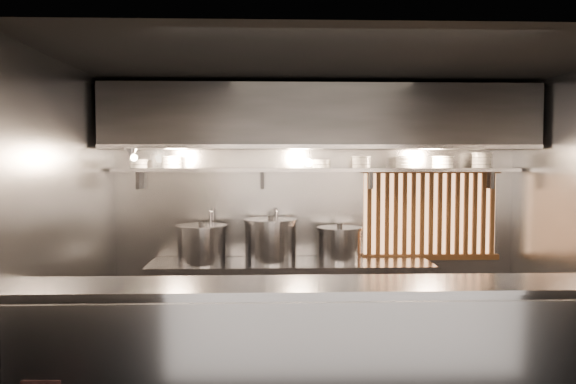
{
  "coord_description": "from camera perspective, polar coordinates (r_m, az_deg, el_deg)",
  "views": [
    {
      "loc": [
        -0.54,
        -4.8,
        1.98
      ],
      "look_at": [
        -0.35,
        0.55,
        1.68
      ],
      "focal_mm": 35.0,
      "sensor_mm": 36.0,
      "label": 1
    }
  ],
  "objects": [
    {
      "name": "bowl_stack_1",
      "position": [
        6.21,
        -11.73,
        2.99
      ],
      "size": [
        0.23,
        0.23,
        0.13
      ],
      "color": "white",
      "rests_on": "bowl_shelf"
    },
    {
      "name": "cooking_bench",
      "position": [
        6.13,
        0.24,
        -11.26
      ],
      "size": [
        3.0,
        0.7,
        0.9
      ],
      "primitive_type": "cube",
      "color": "#9D9DA2",
      "rests_on": "floor"
    },
    {
      "name": "serving_counter",
      "position": [
        4.13,
        5.8,
        -16.83
      ],
      "size": [
        4.5,
        0.56,
        1.13
      ],
      "color": "#9D9DA2",
      "rests_on": "floor"
    },
    {
      "name": "ceiling",
      "position": [
        4.9,
        4.39,
        12.81
      ],
      "size": [
        4.5,
        4.5,
        0.0
      ],
      "primitive_type": "plane",
      "rotation": [
        3.14,
        0.0,
        0.0
      ],
      "color": "black",
      "rests_on": "wall_back"
    },
    {
      "name": "exhaust_hood",
      "position": [
        5.94,
        3.17,
        7.47
      ],
      "size": [
        4.4,
        0.81,
        0.65
      ],
      "color": "#2D2D30",
      "rests_on": "ceiling"
    },
    {
      "name": "wall_left",
      "position": [
        5.13,
        -21.56,
        -3.52
      ],
      "size": [
        0.0,
        3.0,
        3.0
      ],
      "primitive_type": "plane",
      "rotation": [
        1.57,
        0.0,
        1.57
      ],
      "color": "gray",
      "rests_on": "floor"
    },
    {
      "name": "stock_pot_right",
      "position": [
        6.09,
        5.26,
        -5.27
      ],
      "size": [
        0.55,
        0.55,
        0.41
      ],
      "rotation": [
        0.0,
        0.0,
        -0.14
      ],
      "color": "#9D9DA2",
      "rests_on": "cooking_bench"
    },
    {
      "name": "bowl_stack_2",
      "position": [
        6.15,
        3.39,
        2.88
      ],
      "size": [
        0.22,
        0.22,
        0.09
      ],
      "color": "white",
      "rests_on": "bowl_shelf"
    },
    {
      "name": "wood_screen",
      "position": [
        6.55,
        14.27,
        -2.17
      ],
      "size": [
        1.56,
        0.09,
        1.04
      ],
      "color": "#FCB071",
      "rests_on": "wall_back"
    },
    {
      "name": "faucet_left",
      "position": [
        6.24,
        -7.68,
        -3.03
      ],
      "size": [
        0.04,
        0.3,
        0.5
      ],
      "color": "silver",
      "rests_on": "wall_back"
    },
    {
      "name": "bowl_stack_4",
      "position": [
        6.3,
        11.68,
        3.0
      ],
      "size": [
        0.2,
        0.2,
        0.13
      ],
      "color": "white",
      "rests_on": "bowl_shelf"
    },
    {
      "name": "bowl_shelf",
      "position": [
        6.15,
        2.97,
        2.25
      ],
      "size": [
        4.4,
        0.34,
        0.04
      ],
      "primitive_type": "cube",
      "color": "#9D9DA2",
      "rests_on": "wall_back"
    },
    {
      "name": "bowl_stack_0",
      "position": [
        6.28,
        -14.94,
        2.78
      ],
      "size": [
        0.2,
        0.2,
        0.09
      ],
      "color": "white",
      "rests_on": "bowl_shelf"
    },
    {
      "name": "bowl_stack_6",
      "position": [
        6.57,
        19.09,
        3.06
      ],
      "size": [
        0.23,
        0.23,
        0.17
      ],
      "color": "white",
      "rests_on": "bowl_shelf"
    },
    {
      "name": "bowl_stack_3",
      "position": [
        6.21,
        7.46,
        3.03
      ],
      "size": [
        0.22,
        0.22,
        0.13
      ],
      "color": "white",
      "rests_on": "bowl_shelf"
    },
    {
      "name": "bowl_stack_5",
      "position": [
        6.42,
        15.43,
        2.95
      ],
      "size": [
        0.24,
        0.24,
        0.13
      ],
      "color": "white",
      "rests_on": "bowl_shelf"
    },
    {
      "name": "stock_pot_mid",
      "position": [
        6.02,
        -1.77,
        -4.92
      ],
      "size": [
        0.65,
        0.65,
        0.5
      ],
      "rotation": [
        0.0,
        0.0,
        0.14
      ],
      "color": "#9D9DA2",
      "rests_on": "cooking_bench"
    },
    {
      "name": "stock_pot_left",
      "position": [
        5.99,
        -8.75,
        -5.25
      ],
      "size": [
        0.65,
        0.65,
        0.45
      ],
      "rotation": [
        0.0,
        0.0,
        0.23
      ],
      "color": "#9D9DA2",
      "rests_on": "cooking_bench"
    },
    {
      "name": "heat_lamp",
      "position": [
        5.82,
        -15.61,
        3.93
      ],
      "size": [
        0.25,
        0.35,
        0.2
      ],
      "color": "#9D9DA2",
      "rests_on": "exhaust_hood"
    },
    {
      "name": "faucet_right",
      "position": [
        6.21,
        -1.23,
        -3.04
      ],
      "size": [
        0.04,
        0.3,
        0.5
      ],
      "color": "silver",
      "rests_on": "wall_back"
    },
    {
      "name": "pendant_bulb",
      "position": [
        6.02,
        2.12,
        3.02
      ],
      "size": [
        0.09,
        0.09,
        0.19
      ],
      "color": "#2D2D30",
      "rests_on": "exhaust_hood"
    },
    {
      "name": "wall_back",
      "position": [
        6.35,
        2.82,
        -2.05
      ],
      "size": [
        4.5,
        0.0,
        4.5
      ],
      "primitive_type": "plane",
      "rotation": [
        1.57,
        0.0,
        0.0
      ],
      "color": "gray",
      "rests_on": "floor"
    }
  ]
}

